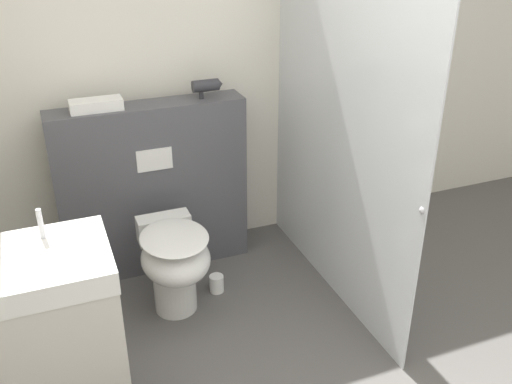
% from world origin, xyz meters
% --- Properties ---
extents(wall_back, '(8.00, 0.06, 2.50)m').
position_xyz_m(wall_back, '(0.00, 2.05, 1.25)').
color(wall_back, silver).
rests_on(wall_back, ground_plane).
extents(partition_panel, '(1.21, 0.23, 1.14)m').
position_xyz_m(partition_panel, '(-0.35, 1.82, 0.57)').
color(partition_panel, '#4C4C51').
rests_on(partition_panel, ground_plane).
extents(shower_glass, '(0.04, 1.69, 1.98)m').
position_xyz_m(shower_glass, '(0.63, 1.18, 0.99)').
color(shower_glass, silver).
rests_on(shower_glass, ground_plane).
extents(toilet, '(0.39, 0.57, 0.56)m').
position_xyz_m(toilet, '(-0.37, 1.26, 0.35)').
color(toilet, white).
rests_on(toilet, ground_plane).
extents(sink_vanity, '(0.52, 0.51, 1.06)m').
position_xyz_m(sink_vanity, '(-1.03, 0.67, 0.46)').
color(sink_vanity, beige).
rests_on(sink_vanity, ground_plane).
extents(hair_drier, '(0.20, 0.08, 0.12)m').
position_xyz_m(hair_drier, '(0.04, 1.81, 1.22)').
color(hair_drier, '#2D2D33').
rests_on(hair_drier, partition_panel).
extents(folded_towel, '(0.30, 0.14, 0.06)m').
position_xyz_m(folded_towel, '(-0.64, 1.82, 1.17)').
color(folded_towel, white).
rests_on(folded_towel, partition_panel).
extents(spare_toilet_roll, '(0.09, 0.09, 0.11)m').
position_xyz_m(spare_toilet_roll, '(-0.08, 1.36, 0.06)').
color(spare_toilet_roll, white).
rests_on(spare_toilet_roll, ground_plane).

